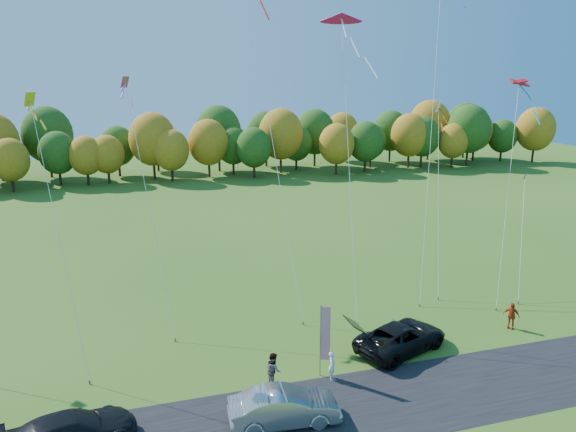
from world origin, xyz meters
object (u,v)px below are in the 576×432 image
object	(u,v)px
person_east	(511,316)
feather_flag	(324,333)
black_suv	(401,337)
silver_sedan	(284,407)

from	to	relation	value
person_east	feather_flag	xyz separation A→B (m)	(-13.11, -1.81, 1.62)
black_suv	person_east	size ratio (longest dim) A/B	3.44
black_suv	feather_flag	bearing A→B (deg)	82.76
feather_flag	person_east	bearing A→B (deg)	7.87
person_east	feather_flag	world-z (taller)	feather_flag
person_east	feather_flag	bearing A→B (deg)	-120.52
silver_sedan	person_east	size ratio (longest dim) A/B	2.99
black_suv	feather_flag	world-z (taller)	feather_flag
black_suv	person_east	bearing A→B (deg)	-107.29
silver_sedan	person_east	distance (m)	17.09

